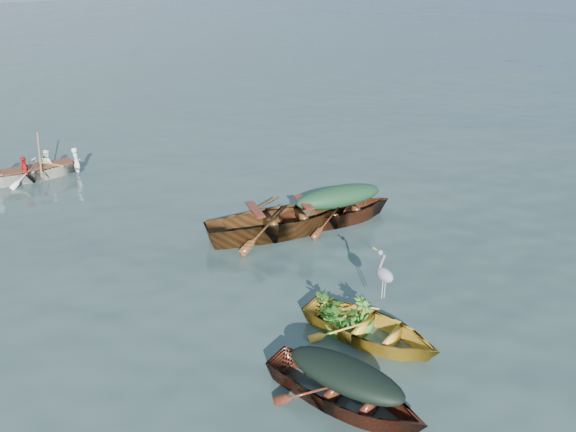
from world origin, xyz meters
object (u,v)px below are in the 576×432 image
Objects in this scene: yellow_dinghy at (369,340)px; rowed_boat at (40,178)px; green_tarp_boat at (337,222)px; dark_covered_boat at (344,404)px; heron at (384,282)px; open_wooden_boat at (280,234)px.

rowed_boat is at bearing 84.02° from yellow_dinghy.
dark_covered_boat is at bearing 151.98° from green_tarp_boat.
dark_covered_boat is 0.97× the size of rowed_boat.
yellow_dinghy is 4.63m from green_tarp_boat.
heron reaches higher than green_tarp_boat.
heron is (-0.21, -3.97, 0.88)m from open_wooden_boat.
open_wooden_boat is 8.03m from rowed_boat.
rowed_boat is (-4.29, 6.78, 0.00)m from open_wooden_boat.
green_tarp_boat is at bearing -86.17° from open_wooden_boat.
green_tarp_boat is at bearing -140.97° from rowed_boat.
dark_covered_boat is 3.73× the size of heron.
open_wooden_boat reaches higher than dark_covered_boat.
yellow_dinghy reaches higher than dark_covered_boat.
heron reaches higher than yellow_dinghy.
dark_covered_boat is 2.36m from heron.
heron is at bearing 5.19° from yellow_dinghy.
open_wooden_boat is (1.99, 5.25, 0.00)m from dark_covered_boat.
green_tarp_boat reaches higher than yellow_dinghy.
open_wooden_boat is at bearing 45.62° from dark_covered_boat.
open_wooden_boat is (-1.56, 0.19, 0.00)m from green_tarp_boat.
yellow_dinghy is at bearing -162.87° from rowed_boat.
rowed_boat is (-3.60, 11.03, 0.00)m from yellow_dinghy.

